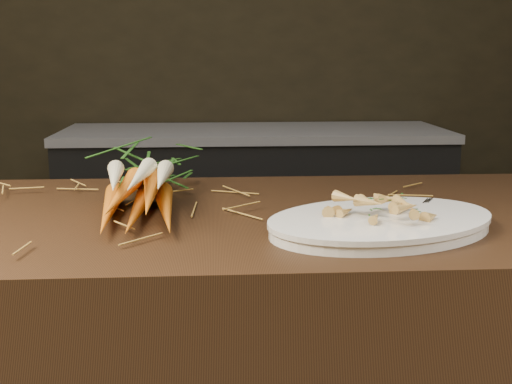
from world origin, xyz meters
TOP-DOWN VIEW (x-y plane):
  - back_counter at (0.30, 2.18)m, footprint 1.82×0.62m
  - straw_bedding at (0.00, 0.30)m, footprint 1.40×0.60m
  - root_veg_bunch at (-0.03, 0.40)m, footprint 0.19×0.57m
  - serving_platter at (0.39, 0.15)m, footprint 0.47×0.39m
  - roasted_veg_heap at (0.39, 0.15)m, footprint 0.23×0.20m
  - serving_fork at (0.52, 0.19)m, footprint 0.09×0.14m

SIDE VIEW (x-z plane):
  - back_counter at x=0.30m, z-range 0.00..0.84m
  - straw_bedding at x=0.00m, z-range 0.90..0.92m
  - serving_platter at x=0.39m, z-range 0.90..0.92m
  - serving_fork at x=0.52m, z-range 0.92..0.92m
  - roasted_veg_heap at x=0.39m, z-range 0.92..0.97m
  - root_veg_bunch at x=-0.03m, z-range 0.90..1.00m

